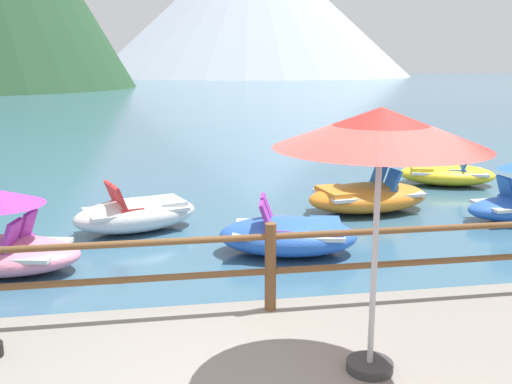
# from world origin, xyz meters

# --- Properties ---
(ground_plane) EXTENTS (200.00, 200.00, 0.00)m
(ground_plane) POSITION_xyz_m (0.00, 40.00, 0.00)
(ground_plane) COLOR #38607A
(dock_railing) EXTENTS (23.92, 0.12, 0.95)m
(dock_railing) POSITION_xyz_m (0.00, 1.55, 0.98)
(dock_railing) COLOR brown
(dock_railing) RESTS_ON promenade_dock
(beach_umbrella) EXTENTS (1.70, 1.70, 2.24)m
(beach_umbrella) POSITION_xyz_m (0.60, 0.17, 2.45)
(beach_umbrella) COLOR #B2B2B7
(beach_umbrella) RESTS_ON promenade_dock
(pedal_boat_0) EXTENTS (2.73, 1.74, 1.27)m
(pedal_boat_0) POSITION_xyz_m (3.05, 6.80, 0.43)
(pedal_boat_0) COLOR orange
(pedal_boat_0) RESTS_ON ground
(pedal_boat_2) EXTENTS (2.41, 1.75, 0.89)m
(pedal_boat_2) POSITION_xyz_m (0.87, 4.49, 0.30)
(pedal_boat_2) COLOR blue
(pedal_boat_2) RESTS_ON ground
(pedal_boat_3) EXTENTS (2.60, 2.01, 0.85)m
(pedal_boat_3) POSITION_xyz_m (5.89, 8.99, 0.27)
(pedal_boat_3) COLOR yellow
(pedal_boat_3) RESTS_ON ground
(pedal_boat_5) EXTENTS (2.45, 1.76, 0.91)m
(pedal_boat_5) POSITION_xyz_m (-1.55, 6.16, 0.32)
(pedal_boat_5) COLOR white
(pedal_boat_5) RESTS_ON ground
(distant_peak) EXTENTS (65.75, 65.75, 29.28)m
(distant_peak) POSITION_xyz_m (19.10, 120.64, 14.64)
(distant_peak) COLOR #A8B2C1
(distant_peak) RESTS_ON ground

